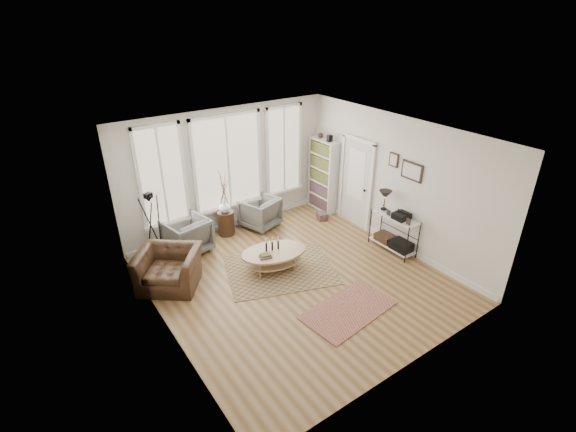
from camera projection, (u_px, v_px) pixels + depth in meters
room at (298, 214)px, 7.67m from camera, size 5.50×5.54×2.90m
bay_window at (228, 164)px, 9.54m from camera, size 4.14×0.12×2.24m
door at (356, 181)px, 9.93m from camera, size 0.09×1.06×2.22m
bookcase at (323, 175)px, 10.72m from camera, size 0.31×0.85×2.06m
low_shelf at (394, 229)px, 9.05m from camera, size 0.38×1.08×1.30m
wall_art at (407, 168)px, 8.55m from camera, size 0.04×0.88×0.44m
rug_main at (280, 270)px, 8.56m from camera, size 2.56×2.23×0.01m
rug_runner at (349, 310)px, 7.43m from camera, size 1.78×1.13×0.01m
coffee_table at (274, 255)px, 8.46m from camera, size 1.49×1.13×0.61m
armchair_left at (187, 236)px, 9.04m from camera, size 1.00×1.02×0.80m
armchair_right at (260, 212)px, 10.11m from camera, size 1.01×1.03×0.75m
side_table at (225, 204)px, 9.58m from camera, size 0.39×0.39×1.63m
vase at (224, 207)px, 9.60m from camera, size 0.31×0.31×0.27m
accent_chair at (169, 269)px, 7.96m from camera, size 1.50×1.48×0.74m
tripod_camera at (154, 230)px, 8.62m from camera, size 0.54×0.54×1.54m
book_stack_near at (322, 216)px, 10.57m from camera, size 0.28×0.32×0.18m
book_stack_far at (323, 217)px, 10.54m from camera, size 0.24×0.27×0.15m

